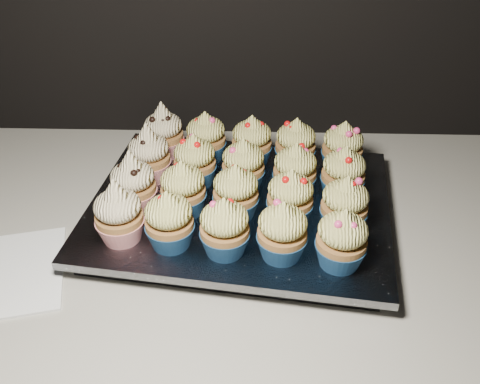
{
  "coord_description": "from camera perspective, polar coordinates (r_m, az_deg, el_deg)",
  "views": [
    {
      "loc": [
        -0.1,
        1.12,
        1.39
      ],
      "look_at": [
        -0.12,
        1.74,
        0.95
      ],
      "focal_mm": 40.0,
      "sensor_mm": 36.0,
      "label": 1
    }
  ],
  "objects": [
    {
      "name": "cupcake_4",
      "position": [
        0.66,
        10.8,
        -5.03
      ],
      "size": [
        0.06,
        0.06,
        0.08
      ],
      "color": "navy",
      "rests_on": "foil_lining"
    },
    {
      "name": "foil_lining",
      "position": [
        0.77,
        -0.0,
        -1.32
      ],
      "size": [
        0.46,
        0.38,
        0.01
      ],
      "primitive_type": "cube",
      "rotation": [
        0.0,
        0.0,
        -0.13
      ],
      "color": "silver",
      "rests_on": "baking_tray"
    },
    {
      "name": "cupcake_14",
      "position": [
        0.77,
        10.96,
        1.92
      ],
      "size": [
        0.06,
        0.06,
        0.08
      ],
      "color": "navy",
      "rests_on": "foil_lining"
    },
    {
      "name": "napkin",
      "position": [
        0.77,
        -24.16,
        -8.05
      ],
      "size": [
        0.19,
        0.19,
        0.0
      ],
      "primitive_type": "cube",
      "rotation": [
        0.0,
        0.0,
        0.25
      ],
      "color": "white",
      "rests_on": "worktop"
    },
    {
      "name": "cupcake_3",
      "position": [
        0.66,
        4.53,
        -4.27
      ],
      "size": [
        0.06,
        0.06,
        0.08
      ],
      "color": "navy",
      "rests_on": "foil_lining"
    },
    {
      "name": "cupcake_6",
      "position": [
        0.73,
        -6.09,
        0.28
      ],
      "size": [
        0.06,
        0.06,
        0.08
      ],
      "color": "navy",
      "rests_on": "foil_lining"
    },
    {
      "name": "cupcake_1",
      "position": [
        0.68,
        -7.56,
        -3.09
      ],
      "size": [
        0.06,
        0.06,
        0.08
      ],
      "color": "navy",
      "rests_on": "foil_lining"
    },
    {
      "name": "cupcake_10",
      "position": [
        0.81,
        -9.66,
        3.88
      ],
      "size": [
        0.06,
        0.06,
        0.1
      ],
      "color": "red",
      "rests_on": "foil_lining"
    },
    {
      "name": "cupcake_17",
      "position": [
        0.83,
        1.26,
        5.36
      ],
      "size": [
        0.06,
        0.06,
        0.08
      ],
      "color": "navy",
      "rests_on": "foil_lining"
    },
    {
      "name": "cupcake_19",
      "position": [
        0.83,
        10.88,
        4.62
      ],
      "size": [
        0.06,
        0.06,
        0.08
      ],
      "color": "navy",
      "rests_on": "foil_lining"
    },
    {
      "name": "cupcake_0",
      "position": [
        0.7,
        -12.82,
        -2.31
      ],
      "size": [
        0.06,
        0.06,
        0.1
      ],
      "color": "red",
      "rests_on": "foil_lining"
    },
    {
      "name": "cupcake_18",
      "position": [
        0.83,
        5.93,
        5.03
      ],
      "size": [
        0.06,
        0.06,
        0.08
      ],
      "color": "navy",
      "rests_on": "foil_lining"
    },
    {
      "name": "cupcake_8",
      "position": [
        0.71,
        5.37,
        -0.65
      ],
      "size": [
        0.06,
        0.06,
        0.08
      ],
      "color": "navy",
      "rests_on": "foil_lining"
    },
    {
      "name": "cupcake_9",
      "position": [
        0.71,
        11.08,
        -1.43
      ],
      "size": [
        0.06,
        0.06,
        0.08
      ],
      "color": "navy",
      "rests_on": "foil_lining"
    },
    {
      "name": "baking_tray",
      "position": [
        0.78,
        0.0,
        -2.32
      ],
      "size": [
        0.43,
        0.35,
        0.02
      ],
      "primitive_type": "cube",
      "rotation": [
        0.0,
        0.0,
        -0.13
      ],
      "color": "black",
      "rests_on": "worktop"
    },
    {
      "name": "cupcake_7",
      "position": [
        0.72,
        -0.46,
        -0.1
      ],
      "size": [
        0.06,
        0.06,
        0.08
      ],
      "color": "navy",
      "rests_on": "foil_lining"
    },
    {
      "name": "cupcake_16",
      "position": [
        0.84,
        -3.65,
        5.77
      ],
      "size": [
        0.06,
        0.06,
        0.08
      ],
      "color": "navy",
      "rests_on": "foil_lining"
    },
    {
      "name": "worktop",
      "position": [
        0.78,
        8.46,
        -5.95
      ],
      "size": [
        2.44,
        0.64,
        0.04
      ],
      "primitive_type": "cube",
      "color": "beige",
      "rests_on": "cabinet"
    },
    {
      "name": "cupcake_2",
      "position": [
        0.66,
        -1.66,
        -3.85
      ],
      "size": [
        0.06,
        0.06,
        0.08
      ],
      "color": "navy",
      "rests_on": "foil_lining"
    },
    {
      "name": "cupcake_12",
      "position": [
        0.77,
        0.34,
        2.8
      ],
      "size": [
        0.06,
        0.06,
        0.08
      ],
      "color": "navy",
      "rests_on": "foil_lining"
    },
    {
      "name": "cupcake_5",
      "position": [
        0.75,
        -11.31,
        0.84
      ],
      "size": [
        0.06,
        0.06,
        0.1
      ],
      "color": "red",
      "rests_on": "foil_lining"
    },
    {
      "name": "cupcake_15",
      "position": [
        0.86,
        -8.14,
        6.31
      ],
      "size": [
        0.06,
        0.06,
        0.1
      ],
      "color": "red",
      "rests_on": "foil_lining"
    },
    {
      "name": "cupcake_13",
      "position": [
        0.77,
        5.87,
        2.26
      ],
      "size": [
        0.06,
        0.06,
        0.08
      ],
      "color": "navy",
      "rests_on": "foil_lining"
    },
    {
      "name": "cupcake_11",
      "position": [
        0.79,
        -4.84,
        3.25
      ],
      "size": [
        0.06,
        0.06,
        0.08
      ],
      "color": "navy",
      "rests_on": "foil_lining"
    }
  ]
}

